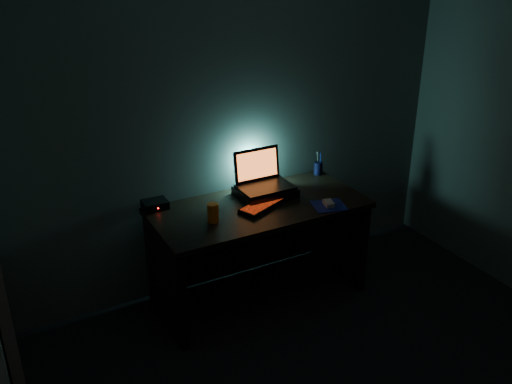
{
  "coord_description": "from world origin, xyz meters",
  "views": [
    {
      "loc": [
        -1.71,
        -1.51,
        2.47
      ],
      "look_at": [
        -0.05,
        1.57,
        0.88
      ],
      "focal_mm": 40.0,
      "sensor_mm": 36.0,
      "label": 1
    }
  ],
  "objects_px": {
    "mouse": "(329,203)",
    "juice_glass": "(213,213)",
    "keyboard": "(267,203)",
    "laptop": "(262,178)",
    "router": "(155,204)",
    "pen_cup": "(318,168)"
  },
  "relations": [
    {
      "from": "mouse",
      "to": "keyboard",
      "type": "bearing_deg",
      "value": 163.9
    },
    {
      "from": "pen_cup",
      "to": "juice_glass",
      "type": "distance_m",
      "value": 1.12
    },
    {
      "from": "keyboard",
      "to": "mouse",
      "type": "bearing_deg",
      "value": -53.89
    },
    {
      "from": "mouse",
      "to": "router",
      "type": "relative_size",
      "value": 0.57
    },
    {
      "from": "keyboard",
      "to": "laptop",
      "type": "bearing_deg",
      "value": 48.27
    },
    {
      "from": "keyboard",
      "to": "mouse",
      "type": "distance_m",
      "value": 0.43
    },
    {
      "from": "mouse",
      "to": "juice_glass",
      "type": "height_order",
      "value": "juice_glass"
    },
    {
      "from": "laptop",
      "to": "router",
      "type": "height_order",
      "value": "laptop"
    },
    {
      "from": "keyboard",
      "to": "router",
      "type": "xyz_separation_m",
      "value": [
        -0.7,
        0.32,
        0.01
      ]
    },
    {
      "from": "laptop",
      "to": "pen_cup",
      "type": "distance_m",
      "value": 0.58
    },
    {
      "from": "laptop",
      "to": "router",
      "type": "distance_m",
      "value": 0.78
    },
    {
      "from": "keyboard",
      "to": "juice_glass",
      "type": "distance_m",
      "value": 0.44
    },
    {
      "from": "mouse",
      "to": "pen_cup",
      "type": "height_order",
      "value": "pen_cup"
    },
    {
      "from": "pen_cup",
      "to": "keyboard",
      "type": "bearing_deg",
      "value": -154.83
    },
    {
      "from": "laptop",
      "to": "pen_cup",
      "type": "height_order",
      "value": "laptop"
    },
    {
      "from": "router",
      "to": "pen_cup",
      "type": "bearing_deg",
      "value": -0.11
    },
    {
      "from": "laptop",
      "to": "pen_cup",
      "type": "bearing_deg",
      "value": 10.75
    },
    {
      "from": "pen_cup",
      "to": "router",
      "type": "distance_m",
      "value": 1.33
    },
    {
      "from": "pen_cup",
      "to": "router",
      "type": "xyz_separation_m",
      "value": [
        -1.33,
        0.02,
        -0.02
      ]
    },
    {
      "from": "mouse",
      "to": "juice_glass",
      "type": "bearing_deg",
      "value": -176.84
    },
    {
      "from": "keyboard",
      "to": "router",
      "type": "relative_size",
      "value": 2.85
    },
    {
      "from": "keyboard",
      "to": "pen_cup",
      "type": "xyz_separation_m",
      "value": [
        0.63,
        0.29,
        0.04
      ]
    }
  ]
}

